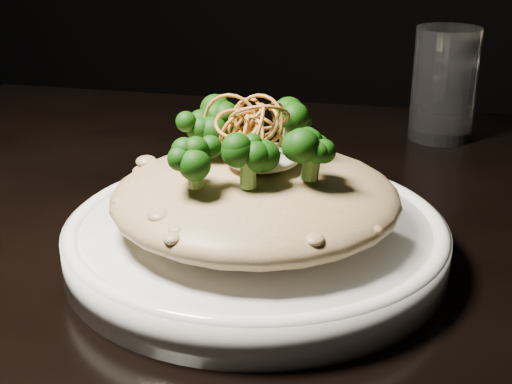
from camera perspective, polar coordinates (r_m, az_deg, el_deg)
table at (r=0.64m, az=6.12°, el=-10.00°), size 1.10×0.80×0.75m
plate at (r=0.54m, az=0.00°, el=-3.91°), size 0.29×0.29×0.03m
risotto at (r=0.52m, az=-0.04°, el=-0.37°), size 0.21×0.21×0.05m
broccoli at (r=0.51m, az=-0.31°, el=4.41°), size 0.12×0.12×0.04m
cheese at (r=0.51m, az=0.49°, el=2.81°), size 0.06×0.06×0.02m
shallots at (r=0.51m, az=-0.71°, el=5.73°), size 0.06×0.06×0.04m
drinking_glass at (r=0.84m, az=14.82°, el=8.34°), size 0.07×0.07×0.13m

